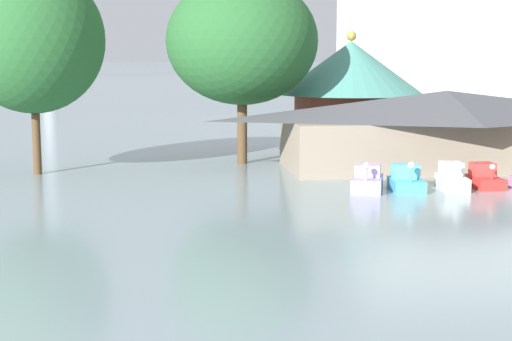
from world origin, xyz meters
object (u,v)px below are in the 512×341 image
(boathouse, at_px, (446,128))
(green_roof_pavilion, at_px, (350,91))
(pedal_boat_white, at_px, (452,179))
(shoreline_tree_mid, at_px, (242,41))
(shoreline_tree_tall_left, at_px, (32,40))
(pedal_boat_lavender, at_px, (367,181))
(pedal_boat_red, at_px, (484,178))
(pedal_boat_cyan, at_px, (406,180))

(boathouse, distance_m, green_roof_pavilion, 8.51)
(pedal_boat_white, distance_m, shoreline_tree_mid, 16.69)
(boathouse, xyz_separation_m, shoreline_tree_tall_left, (-24.90, 0.53, 5.34))
(boathouse, bearing_deg, pedal_boat_white, -107.53)
(pedal_boat_lavender, height_order, green_roof_pavilion, green_roof_pavilion)
(pedal_boat_red, bearing_deg, pedal_boat_lavender, -87.75)
(shoreline_tree_tall_left, bearing_deg, green_roof_pavilion, 17.57)
(pedal_boat_cyan, height_order, pedal_boat_red, pedal_boat_cyan)
(pedal_boat_lavender, xyz_separation_m, pedal_boat_white, (4.58, 0.03, 0.01))
(pedal_boat_lavender, bearing_deg, boathouse, 155.49)
(pedal_boat_red, bearing_deg, pedal_boat_cyan, -85.00)
(green_roof_pavilion, distance_m, shoreline_tree_tall_left, 21.77)
(pedal_boat_lavender, relative_size, boathouse, 0.15)
(pedal_boat_cyan, bearing_deg, pedal_boat_lavender, -88.65)
(green_roof_pavilion, xyz_separation_m, shoreline_tree_mid, (-7.95, -3.33, 3.40))
(pedal_boat_lavender, xyz_separation_m, boathouse, (6.94, 7.51, 2.00))
(pedal_boat_white, relative_size, pedal_boat_red, 1.14)
(pedal_boat_white, distance_m, boathouse, 8.09)
(pedal_boat_lavender, xyz_separation_m, shoreline_tree_tall_left, (-17.95, 8.04, 7.34))
(pedal_boat_lavender, relative_size, shoreline_tree_mid, 0.26)
(pedal_boat_lavender, xyz_separation_m, pedal_boat_cyan, (2.04, -0.13, -0.01))
(pedal_boat_cyan, distance_m, pedal_boat_white, 2.55)
(pedal_boat_cyan, xyz_separation_m, green_roof_pavilion, (0.51, 14.66, 3.98))
(shoreline_tree_tall_left, bearing_deg, shoreline_tree_mid, 14.15)
(boathouse, bearing_deg, shoreline_tree_tall_left, 178.78)
(pedal_boat_lavender, bearing_deg, pedal_boat_white, 108.65)
(boathouse, bearing_deg, pedal_boat_cyan, -122.69)
(boathouse, distance_m, shoreline_tree_tall_left, 25.47)
(pedal_boat_cyan, bearing_deg, shoreline_tree_tall_left, -107.34)
(pedal_boat_white, xyz_separation_m, shoreline_tree_mid, (-9.98, 11.17, 7.35))
(pedal_boat_white, xyz_separation_m, shoreline_tree_tall_left, (-22.53, 8.01, 7.33))
(green_roof_pavilion, bearing_deg, shoreline_tree_mid, -157.30)
(pedal_boat_lavender, bearing_deg, shoreline_tree_mid, -136.04)
(pedal_boat_white, xyz_separation_m, boathouse, (2.36, 7.48, 1.99))
(boathouse, height_order, shoreline_tree_tall_left, shoreline_tree_tall_left)
(green_roof_pavilion, bearing_deg, shoreline_tree_tall_left, -162.43)
(shoreline_tree_tall_left, bearing_deg, boathouse, -1.22)
(pedal_boat_white, height_order, green_roof_pavilion, green_roof_pavilion)
(shoreline_tree_tall_left, height_order, shoreline_tree_mid, shoreline_tree_tall_left)
(pedal_boat_lavender, distance_m, pedal_boat_cyan, 2.04)
(pedal_boat_white, distance_m, green_roof_pavilion, 15.17)
(pedal_boat_white, xyz_separation_m, pedal_boat_red, (1.85, 0.24, -0.05))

